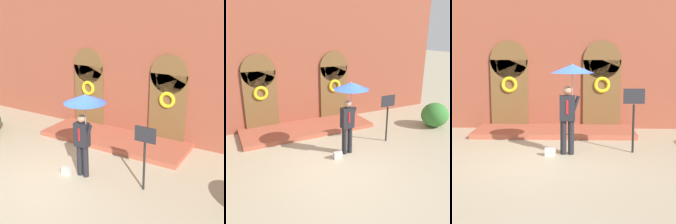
# 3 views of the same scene
# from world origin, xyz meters

# --- Properties ---
(ground_plane) EXTENTS (80.00, 80.00, 0.00)m
(ground_plane) POSITION_xyz_m (0.00, 0.00, 0.00)
(ground_plane) COLOR tan
(building_facade) EXTENTS (14.00, 2.30, 5.60)m
(building_facade) POSITION_xyz_m (-0.00, 4.15, 2.68)
(building_facade) COLOR brown
(building_facade) RESTS_ON ground
(person_with_umbrella) EXTENTS (1.10, 1.10, 2.36)m
(person_with_umbrella) POSITION_xyz_m (0.57, 0.57, 1.91)
(person_with_umbrella) COLOR black
(person_with_umbrella) RESTS_ON ground
(handbag) EXTENTS (0.28, 0.12, 0.22)m
(handbag) POSITION_xyz_m (0.04, 0.37, 0.11)
(handbag) COLOR #B7B7B2
(handbag) RESTS_ON ground
(sign_post) EXTENTS (0.56, 0.06, 1.72)m
(sign_post) POSITION_xyz_m (2.22, 0.79, 1.16)
(sign_post) COLOR black
(sign_post) RESTS_ON ground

